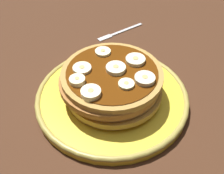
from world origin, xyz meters
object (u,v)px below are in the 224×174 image
Objects in this scene: fork at (118,32)px; banana_slice_4 at (77,81)px; pancake_stack at (113,84)px; banana_slice_5 at (103,52)px; banana_slice_6 at (82,69)px; plate at (112,97)px; banana_slice_7 at (145,79)px; banana_slice_0 at (117,70)px; banana_slice_1 at (91,93)px; banana_slice_2 at (126,85)px; banana_slice_3 at (135,59)px.

banana_slice_4 is at bearing -139.88° from fork.
banana_slice_5 is (1.59, 5.62, 2.89)cm from pancake_stack.
fork is (18.08, 14.77, -7.03)cm from banana_slice_6.
fork is at bearing 40.12° from banana_slice_4.
banana_slice_4 is 0.91× the size of banana_slice_5.
pancake_stack is at bearing -75.28° from plate.
banana_slice_7 reaches higher than fork.
banana_slice_1 is at bearing -161.30° from banana_slice_0.
banana_slice_0 reaches higher than plate.
pancake_stack is 5.74× the size of banana_slice_6.
banana_slice_0 is at bearing -16.36° from pancake_stack.
banana_slice_2 is 7.88cm from banana_slice_4.
banana_slice_2 is 0.77× the size of banana_slice_7.
banana_slice_6 is (-3.93, 3.34, 6.30)cm from plate.
banana_slice_4 is (-6.17, 0.98, 6.44)cm from plate.
banana_slice_2 is 27.31cm from fork.
banana_slice_4 is at bearing 95.74° from banana_slice_1.
plate is 8.24× the size of banana_slice_0.
banana_slice_0 is 6.05cm from banana_slice_6.
banana_slice_6 is (-3.99, 3.58, 2.93)cm from pancake_stack.
banana_slice_1 is 5.84cm from banana_slice_2.
banana_slice_1 reaches higher than banana_slice_0.
banana_slice_2 is at bearing -91.97° from plate.
banana_slice_1 is 9.24cm from banana_slice_7.
banana_slice_7 reaches higher than pancake_stack.
banana_slice_4 is at bearing 168.37° from banana_slice_0.
banana_slice_4 is at bearing 170.94° from plate.
banana_slice_1 is 1.00× the size of banana_slice_6.
fork is at bearing 52.00° from plate.
banana_slice_3 is (5.02, 0.21, 6.37)cm from plate.
banana_slice_0 is 7.11cm from banana_slice_4.
banana_slice_4 reaches higher than fork.
banana_slice_0 is at bearing -98.35° from banana_slice_5.
pancake_stack is 7.07cm from banana_slice_1.
banana_slice_6 is at bearing 160.73° from banana_slice_3.
fork is at bearing 54.25° from banana_slice_0.
plate is at bearing -107.01° from banana_slice_5.
plate is at bearing 88.03° from banana_slice_2.
banana_slice_5 is (1.65, 5.39, 6.26)cm from plate.
fork is at bearing 57.22° from banana_slice_2.
pancake_stack is at bearing 22.64° from banana_slice_1.
banana_slice_3 is 0.27× the size of fork.
banana_slice_0 is 1.29× the size of banana_slice_2.
fork is (12.50, 12.72, -6.99)cm from banana_slice_5.
banana_slice_1 reaches higher than banana_slice_3.
pancake_stack is 5.41× the size of banana_slice_7.
banana_slice_1 and banana_slice_4 have the same top height.
banana_slice_2 is (5.67, -1.40, -0.19)cm from banana_slice_1.
banana_slice_4 is at bearing 147.91° from banana_slice_7.
banana_slice_7 is at bearing -81.56° from banana_slice_5.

